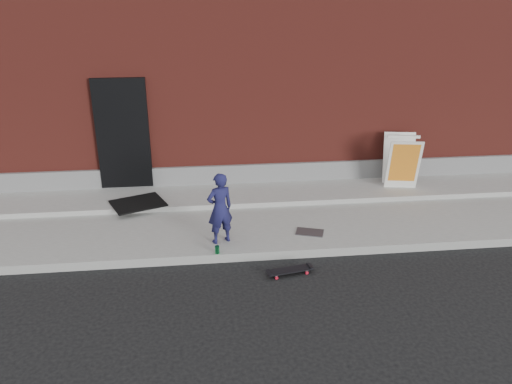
{
  "coord_description": "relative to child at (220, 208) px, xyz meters",
  "views": [
    {
      "loc": [
        -1.03,
        -7.06,
        4.05
      ],
      "look_at": [
        -0.14,
        0.8,
        0.89
      ],
      "focal_mm": 35.0,
      "sensor_mm": 36.0,
      "label": 1
    }
  ],
  "objects": [
    {
      "name": "doormat",
      "position": [
        -1.53,
        1.57,
        -0.5
      ],
      "size": [
        1.18,
        1.08,
        0.03
      ],
      "primitive_type": "cube",
      "rotation": [
        0.0,
        0.0,
        0.4
      ],
      "color": "black",
      "rests_on": "apron"
    },
    {
      "name": "pizza_sign",
      "position": [
        3.87,
        1.94,
        0.04
      ],
      "size": [
        0.78,
        0.88,
        1.09
      ],
      "color": "white",
      "rests_on": "apron"
    },
    {
      "name": "child",
      "position": [
        0.0,
        0.0,
        0.0
      ],
      "size": [
        0.52,
        0.44,
        1.22
      ],
      "primitive_type": "imported",
      "rotation": [
        0.0,
        0.0,
        3.52
      ],
      "color": "#181843",
      "rests_on": "sidewalk"
    },
    {
      "name": "sidewalk",
      "position": [
        0.77,
        1.05,
        -0.69
      ],
      "size": [
        20.0,
        3.0,
        0.15
      ],
      "primitive_type": "cube",
      "color": "gray",
      "rests_on": "ground"
    },
    {
      "name": "ground",
      "position": [
        0.77,
        -0.45,
        -0.76
      ],
      "size": [
        80.0,
        80.0,
        0.0
      ],
      "primitive_type": "plane",
      "color": "black",
      "rests_on": "ground"
    },
    {
      "name": "skateboard",
      "position": [
        1.02,
        -0.92,
        -0.69
      ],
      "size": [
        0.74,
        0.32,
        0.08
      ],
      "color": "red",
      "rests_on": "ground"
    },
    {
      "name": "apron",
      "position": [
        0.77,
        1.95,
        -0.56
      ],
      "size": [
        20.0,
        1.2,
        0.1
      ],
      "primitive_type": "cube",
      "color": "gray",
      "rests_on": "sidewalk"
    },
    {
      "name": "utility_plate",
      "position": [
        1.56,
        0.17,
        -0.6
      ],
      "size": [
        0.55,
        0.44,
        0.01
      ],
      "primitive_type": "cube",
      "rotation": [
        0.0,
        0.0,
        -0.33
      ],
      "color": "#4A4A4E",
      "rests_on": "sidewalk"
    },
    {
      "name": "building",
      "position": [
        0.77,
        6.54,
        1.74
      ],
      "size": [
        20.0,
        8.1,
        5.0
      ],
      "color": "maroon",
      "rests_on": "ground"
    },
    {
      "name": "soda_can",
      "position": [
        -0.08,
        -0.4,
        -0.54
      ],
      "size": [
        0.07,
        0.07,
        0.13
      ],
      "primitive_type": "cylinder",
      "rotation": [
        0.0,
        0.0,
        0.01
      ],
      "color": "#1B8843",
      "rests_on": "sidewalk"
    }
  ]
}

